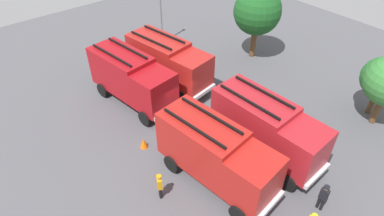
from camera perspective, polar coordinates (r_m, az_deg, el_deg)
The scene contains 14 objects.
ground_plane at distance 22.78m, azimuth 0.00°, elevation -2.74°, with size 49.82×49.82×0.00m, color #4C4C51.
fire_truck_0 at distance 23.94m, azimuth -10.47°, elevation 5.34°, with size 7.46×3.52×3.88m.
fire_truck_1 at distance 17.87m, azimuth 4.20°, elevation -7.86°, with size 7.44×3.44×3.88m.
fire_truck_2 at distance 25.50m, azimuth -4.14°, elevation 8.18°, with size 7.49×3.66×3.88m.
fire_truck_3 at distance 19.83m, azimuth 12.91°, elevation -3.21°, with size 7.31×3.05×3.88m.
firefighter_0 at distance 18.03m, azimuth -5.66°, elevation -13.22°, with size 0.48×0.39×1.72m.
firefighter_2 at distance 26.83m, azimuth 1.94°, elevation 7.12°, with size 0.44×0.48×1.80m.
firefighter_3 at distance 18.70m, azimuth 21.91°, elevation -14.08°, with size 0.43×0.30×1.82m.
tree_0 at distance 29.15m, azimuth 11.33°, elevation 16.18°, with size 4.04×4.04×6.27m.
tree_1 at distance 25.41m, azimuth 30.28°, elevation 4.53°, with size 2.84×2.84×4.41m.
traffic_cone_0 at distance 21.13m, azimuth -8.41°, elevation -6.02°, with size 0.51×0.51×0.72m, color #F2600C.
traffic_cone_1 at distance 24.36m, azimuth 6.09°, elevation 1.20°, with size 0.45×0.45×0.65m, color #F2600C.
traffic_cone_2 at distance 29.28m, azimuth -2.13°, elevation 8.41°, with size 0.42×0.42×0.59m, color #F2600C.
lamppost at distance 31.36m, azimuth -5.54°, elevation 17.32°, with size 0.36×0.36×6.27m.
Camera 1 is at (13.11, -10.86, 15.14)m, focal length 30.60 mm.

